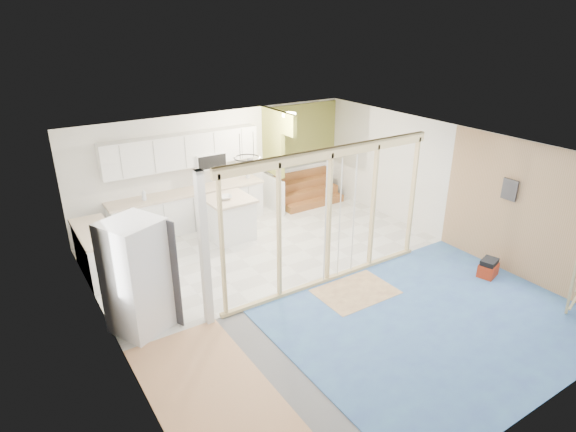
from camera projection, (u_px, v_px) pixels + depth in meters
room at (315, 222)px, 8.42m from camera, size 7.01×8.01×2.61m
floor_overlays at (315, 283)px, 9.00m from camera, size 7.00×8.00×0.03m
stud_frame at (304, 209)px, 8.18m from camera, size 4.66×0.14×2.60m
base_cabinets at (165, 221)px, 10.53m from camera, size 4.45×2.24×0.93m
upper_cabinets at (185, 152)px, 10.75m from camera, size 3.60×0.41×0.85m
green_partition at (296, 170)px, 12.41m from camera, size 2.25×1.51×2.60m
pot_rack at (247, 161)px, 9.46m from camera, size 0.52×0.52×0.72m
sheathing_panel at (538, 217)px, 8.61m from camera, size 0.02×4.00×2.60m
electrical_panel at (510, 190)px, 8.92m from camera, size 0.04×0.30×0.40m
ceiling_light at (289, 115)px, 10.96m from camera, size 0.32×0.32×0.08m
fridge at (138, 277)px, 7.38m from camera, size 1.08×1.04×1.86m
island at (230, 219)px, 10.64m from camera, size 1.00×1.00×0.96m
bowl at (225, 197)px, 10.39m from camera, size 0.35×0.35×0.07m
soap_bottle_a at (144, 194)px, 10.37m from camera, size 0.13×0.13×0.27m
soap_bottle_b at (248, 175)px, 11.80m from camera, size 0.10×0.10×0.17m
toolbox at (488, 268)px, 9.17m from camera, size 0.45×0.39×0.37m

